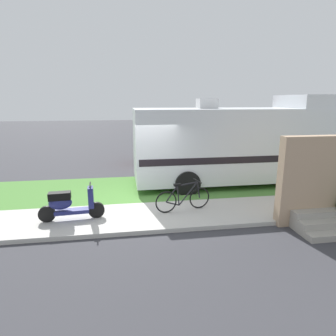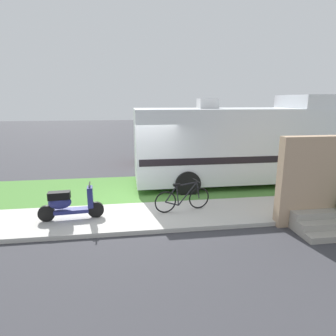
{
  "view_description": "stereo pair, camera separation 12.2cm",
  "coord_description": "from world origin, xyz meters",
  "px_view_note": "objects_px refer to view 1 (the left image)",
  "views": [
    {
      "loc": [
        -0.55,
        -8.82,
        3.3
      ],
      "look_at": [
        0.91,
        0.3,
        1.1
      ],
      "focal_mm": 30.8,
      "sensor_mm": 36.0,
      "label": 1
    },
    {
      "loc": [
        -0.43,
        -8.84,
        3.3
      ],
      "look_at": [
        0.91,
        0.3,
        1.1
      ],
      "focal_mm": 30.8,
      "sensor_mm": 36.0,
      "label": 2
    }
  ],
  "objects_px": {
    "motorhome_rv": "(237,143)",
    "bottle_green": "(309,199)",
    "bicycle": "(183,198)",
    "pickup_truck_near": "(177,144)",
    "scooter": "(69,204)"
  },
  "relations": [
    {
      "from": "motorhome_rv",
      "to": "pickup_truck_near",
      "type": "relative_size",
      "value": 1.38
    },
    {
      "from": "scooter",
      "to": "bottle_green",
      "type": "distance_m",
      "value": 7.27
    },
    {
      "from": "motorhome_rv",
      "to": "pickup_truck_near",
      "type": "xyz_separation_m",
      "value": [
        -1.57,
        4.3,
        -0.67
      ]
    },
    {
      "from": "motorhome_rv",
      "to": "scooter",
      "type": "bearing_deg",
      "value": -153.24
    },
    {
      "from": "scooter",
      "to": "pickup_truck_near",
      "type": "distance_m",
      "value": 8.49
    },
    {
      "from": "bicycle",
      "to": "bottle_green",
      "type": "relative_size",
      "value": 6.66
    },
    {
      "from": "pickup_truck_near",
      "to": "bottle_green",
      "type": "bearing_deg",
      "value": -67.54
    },
    {
      "from": "motorhome_rv",
      "to": "scooter",
      "type": "xyz_separation_m",
      "value": [
        -5.92,
        -2.98,
        -1.08
      ]
    },
    {
      "from": "bicycle",
      "to": "bottle_green",
      "type": "xyz_separation_m",
      "value": [
        4.09,
        0.05,
        -0.26
      ]
    },
    {
      "from": "scooter",
      "to": "pickup_truck_near",
      "type": "xyz_separation_m",
      "value": [
        4.34,
        7.29,
        0.4
      ]
    },
    {
      "from": "pickup_truck_near",
      "to": "bottle_green",
      "type": "xyz_separation_m",
      "value": [
        2.91,
        -7.05,
        -0.75
      ]
    },
    {
      "from": "motorhome_rv",
      "to": "bottle_green",
      "type": "relative_size",
      "value": 30.86
    },
    {
      "from": "motorhome_rv",
      "to": "bicycle",
      "type": "height_order",
      "value": "motorhome_rv"
    },
    {
      "from": "scooter",
      "to": "bicycle",
      "type": "distance_m",
      "value": 3.18
    },
    {
      "from": "pickup_truck_near",
      "to": "bottle_green",
      "type": "distance_m",
      "value": 7.67
    }
  ]
}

